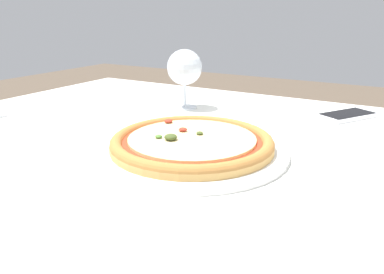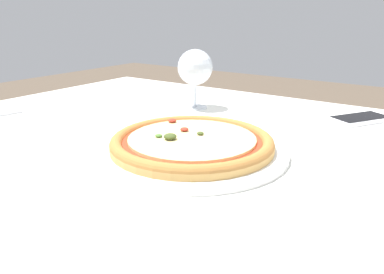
{
  "view_description": "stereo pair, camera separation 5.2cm",
  "coord_description": "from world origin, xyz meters",
  "px_view_note": "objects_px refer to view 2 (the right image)",
  "views": [
    {
      "loc": [
        0.27,
        -0.63,
        0.96
      ],
      "look_at": [
        -0.04,
        -0.08,
        0.75
      ],
      "focal_mm": 35.0,
      "sensor_mm": 36.0,
      "label": 1
    },
    {
      "loc": [
        0.32,
        -0.6,
        0.96
      ],
      "look_at": [
        -0.04,
        -0.08,
        0.75
      ],
      "focal_mm": 35.0,
      "sensor_mm": 36.0,
      "label": 2
    }
  ],
  "objects_px": {
    "wine_glass_far_left": "(195,68)",
    "pizza_plate": "(192,144)",
    "cell_phone": "(360,119)",
    "dining_table": "(233,183)"
  },
  "relations": [
    {
      "from": "wine_glass_far_left",
      "to": "pizza_plate",
      "type": "bearing_deg",
      "value": -56.67
    },
    {
      "from": "pizza_plate",
      "to": "cell_phone",
      "type": "xyz_separation_m",
      "value": [
        0.21,
        0.4,
        -0.01
      ]
    },
    {
      "from": "pizza_plate",
      "to": "cell_phone",
      "type": "height_order",
      "value": "pizza_plate"
    },
    {
      "from": "dining_table",
      "to": "pizza_plate",
      "type": "xyz_separation_m",
      "value": [
        -0.04,
        -0.08,
        0.1
      ]
    },
    {
      "from": "dining_table",
      "to": "wine_glass_far_left",
      "type": "xyz_separation_m",
      "value": [
        -0.23,
        0.2,
        0.18
      ]
    },
    {
      "from": "pizza_plate",
      "to": "dining_table",
      "type": "bearing_deg",
      "value": 60.43
    },
    {
      "from": "dining_table",
      "to": "cell_phone",
      "type": "height_order",
      "value": "cell_phone"
    },
    {
      "from": "pizza_plate",
      "to": "wine_glass_far_left",
      "type": "xyz_separation_m",
      "value": [
        -0.18,
        0.28,
        0.09
      ]
    },
    {
      "from": "wine_glass_far_left",
      "to": "cell_phone",
      "type": "distance_m",
      "value": 0.42
    },
    {
      "from": "dining_table",
      "to": "cell_phone",
      "type": "bearing_deg",
      "value": 63.08
    }
  ]
}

